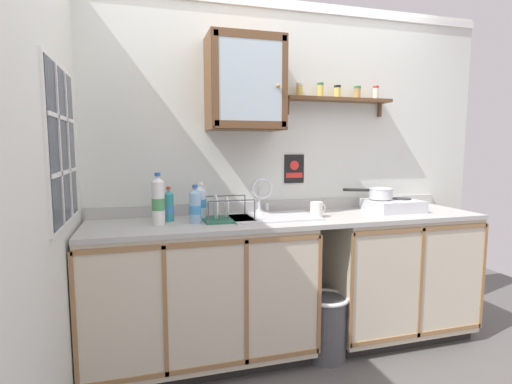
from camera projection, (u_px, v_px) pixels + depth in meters
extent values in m
cube|color=silver|center=(278.00, 173.00, 2.92)|extent=(3.32, 0.05, 2.45)
cube|color=white|center=(281.00, 6.00, 2.76)|extent=(3.32, 0.02, 0.05)
cube|color=silver|center=(36.00, 194.00, 1.60)|extent=(0.05, 3.53, 2.45)
cube|color=black|center=(201.00, 355.00, 2.62)|extent=(1.38, 0.51, 0.08)
cube|color=beige|center=(200.00, 290.00, 2.54)|extent=(1.41, 0.57, 0.83)
cube|color=#997047|center=(206.00, 244.00, 2.22)|extent=(1.41, 0.01, 0.03)
cube|color=#997047|center=(208.00, 368.00, 2.30)|extent=(1.41, 0.01, 0.03)
cube|color=#997047|center=(74.00, 323.00, 2.07)|extent=(0.02, 0.01, 0.76)
cube|color=#997047|center=(165.00, 312.00, 2.20)|extent=(0.02, 0.01, 0.76)
cube|color=#997047|center=(247.00, 303.00, 2.33)|extent=(0.02, 0.01, 0.76)
cube|color=#997047|center=(320.00, 295.00, 2.45)|extent=(0.02, 0.01, 0.76)
cube|color=black|center=(390.00, 327.00, 3.02)|extent=(1.03, 0.51, 0.08)
cube|color=beige|center=(395.00, 271.00, 2.94)|extent=(1.05, 0.57, 0.83)
cube|color=#997047|center=(424.00, 229.00, 2.62)|extent=(1.05, 0.01, 0.03)
cube|color=#997047|center=(419.00, 335.00, 2.70)|extent=(1.05, 0.01, 0.03)
cube|color=#997047|center=(352.00, 291.00, 2.52)|extent=(0.02, 0.01, 0.76)
cube|color=#997047|center=(421.00, 284.00, 2.66)|extent=(0.02, 0.01, 0.76)
cube|color=#997047|center=(483.00, 277.00, 2.80)|extent=(0.02, 0.01, 0.76)
cube|color=#B2B2AD|center=(293.00, 219.00, 2.66)|extent=(2.68, 0.60, 0.03)
cube|color=#B2B2AD|center=(280.00, 206.00, 2.92)|extent=(2.68, 0.02, 0.08)
cube|color=silver|center=(273.00, 217.00, 2.64)|extent=(0.58, 0.38, 0.01)
cube|color=slate|center=(273.00, 234.00, 2.66)|extent=(0.50, 0.30, 0.01)
cube|color=slate|center=(266.00, 222.00, 2.80)|extent=(0.50, 0.01, 0.12)
cube|color=slate|center=(281.00, 231.00, 2.50)|extent=(0.50, 0.01, 0.12)
cylinder|color=#4C4C51|center=(273.00, 234.00, 2.66)|extent=(0.04, 0.04, 0.01)
cylinder|color=silver|center=(259.00, 211.00, 2.83)|extent=(0.05, 0.05, 0.02)
cylinder|color=silver|center=(259.00, 199.00, 2.82)|extent=(0.02, 0.02, 0.16)
torus|color=silver|center=(262.00, 188.00, 2.75)|extent=(0.16, 0.02, 0.16)
cylinder|color=silver|center=(267.00, 206.00, 2.84)|extent=(0.02, 0.02, 0.05)
cube|color=silver|center=(393.00, 205.00, 2.91)|extent=(0.37, 0.32, 0.08)
cylinder|color=#2D2D2D|center=(381.00, 199.00, 2.91)|extent=(0.15, 0.15, 0.01)
cylinder|color=#2D2D2D|center=(401.00, 199.00, 2.95)|extent=(0.15, 0.15, 0.01)
cylinder|color=black|center=(395.00, 209.00, 2.75)|extent=(0.03, 0.02, 0.03)
cylinder|color=black|center=(416.00, 208.00, 2.80)|extent=(0.03, 0.02, 0.03)
cylinder|color=silver|center=(381.00, 194.00, 2.90)|extent=(0.17, 0.17, 0.08)
torus|color=silver|center=(381.00, 189.00, 2.90)|extent=(0.17, 0.17, 0.01)
cylinder|color=black|center=(356.00, 190.00, 2.92)|extent=(0.18, 0.10, 0.02)
cylinder|color=#8CB7E0|center=(195.00, 208.00, 2.44)|extent=(0.07, 0.07, 0.19)
cone|color=#8CB7E0|center=(195.00, 191.00, 2.43)|extent=(0.07, 0.07, 0.03)
cylinder|color=#2D59B2|center=(195.00, 186.00, 2.43)|extent=(0.03, 0.03, 0.02)
cylinder|color=#3F8CCC|center=(195.00, 210.00, 2.45)|extent=(0.07, 0.07, 0.05)
cylinder|color=white|center=(158.00, 203.00, 2.40)|extent=(0.08, 0.08, 0.26)
cone|color=white|center=(158.00, 179.00, 2.39)|extent=(0.07, 0.07, 0.03)
cylinder|color=#2D59B2|center=(157.00, 174.00, 2.38)|extent=(0.03, 0.03, 0.02)
cylinder|color=#4C9959|center=(158.00, 204.00, 2.40)|extent=(0.08, 0.08, 0.07)
cylinder|color=teal|center=(169.00, 208.00, 2.52)|extent=(0.06, 0.06, 0.17)
cone|color=teal|center=(168.00, 192.00, 2.51)|extent=(0.06, 0.06, 0.03)
cylinder|color=red|center=(168.00, 188.00, 2.50)|extent=(0.03, 0.03, 0.02)
cylinder|color=#3F8CCC|center=(169.00, 210.00, 2.52)|extent=(0.06, 0.06, 0.05)
cylinder|color=silver|center=(201.00, 205.00, 2.58)|extent=(0.08, 0.08, 0.19)
cone|color=silver|center=(200.00, 187.00, 2.57)|extent=(0.07, 0.07, 0.03)
cylinder|color=white|center=(200.00, 183.00, 2.57)|extent=(0.03, 0.03, 0.02)
cylinder|color=#3F8CCC|center=(200.00, 203.00, 2.58)|extent=(0.08, 0.08, 0.05)
cube|color=#26664C|center=(228.00, 219.00, 2.56)|extent=(0.32, 0.27, 0.01)
cylinder|color=#4C4F54|center=(208.00, 212.00, 2.40)|extent=(0.01, 0.01, 0.13)
cylinder|color=#4C4F54|center=(255.00, 210.00, 2.48)|extent=(0.01, 0.01, 0.13)
cylinder|color=#4C4F54|center=(202.00, 206.00, 2.63)|extent=(0.01, 0.01, 0.13)
cylinder|color=#4C4F54|center=(245.00, 205.00, 2.71)|extent=(0.01, 0.01, 0.13)
cylinder|color=#4C4F54|center=(232.00, 201.00, 2.43)|extent=(0.29, 0.01, 0.01)
cylinder|color=#4C4F54|center=(224.00, 196.00, 2.66)|extent=(0.29, 0.01, 0.01)
cylinder|color=white|center=(216.00, 207.00, 2.53)|extent=(0.01, 0.17, 0.17)
cylinder|color=white|center=(227.00, 207.00, 2.55)|extent=(0.01, 0.14, 0.14)
cylinder|color=white|center=(316.00, 210.00, 2.65)|extent=(0.08, 0.08, 0.11)
torus|color=white|center=(322.00, 208.00, 2.67)|extent=(0.07, 0.03, 0.07)
cube|color=brown|center=(245.00, 84.00, 2.60)|extent=(0.50, 0.30, 0.61)
cube|color=silver|center=(251.00, 80.00, 2.46)|extent=(0.41, 0.01, 0.50)
cube|color=brown|center=(216.00, 78.00, 2.39)|extent=(0.04, 0.01, 0.57)
cube|color=brown|center=(285.00, 82.00, 2.52)|extent=(0.04, 0.01, 0.57)
cube|color=brown|center=(251.00, 34.00, 2.42)|extent=(0.47, 0.01, 0.05)
cube|color=brown|center=(251.00, 125.00, 2.49)|extent=(0.47, 0.01, 0.05)
sphere|color=olive|center=(278.00, 86.00, 2.49)|extent=(0.02, 0.02, 0.02)
cube|color=brown|center=(339.00, 100.00, 2.89)|extent=(0.82, 0.14, 0.02)
cube|color=brown|center=(287.00, 108.00, 2.85)|extent=(0.02, 0.03, 0.10)
cube|color=brown|center=(379.00, 110.00, 3.05)|extent=(0.02, 0.03, 0.10)
cylinder|color=#E0C659|center=(299.00, 91.00, 2.81)|extent=(0.05, 0.05, 0.08)
cylinder|color=white|center=(300.00, 84.00, 2.81)|extent=(0.05, 0.05, 0.02)
cylinder|color=#E0C659|center=(320.00, 91.00, 2.86)|extent=(0.04, 0.04, 0.09)
cylinder|color=#33723F|center=(321.00, 84.00, 2.85)|extent=(0.05, 0.05, 0.02)
cylinder|color=#E0C659|center=(337.00, 93.00, 2.90)|extent=(0.05, 0.05, 0.08)
cylinder|color=black|center=(337.00, 86.00, 2.89)|extent=(0.05, 0.05, 0.02)
cylinder|color=tan|center=(357.00, 94.00, 2.94)|extent=(0.05, 0.05, 0.08)
cylinder|color=#33723F|center=(357.00, 87.00, 2.93)|extent=(0.05, 0.05, 0.02)
cylinder|color=silver|center=(376.00, 94.00, 2.97)|extent=(0.04, 0.04, 0.08)
cylinder|color=red|center=(376.00, 87.00, 2.97)|extent=(0.04, 0.04, 0.02)
cube|color=black|center=(294.00, 169.00, 2.92)|extent=(0.15, 0.01, 0.21)
cube|color=red|center=(294.00, 175.00, 2.93)|extent=(0.13, 0.00, 0.04)
cylinder|color=red|center=(294.00, 165.00, 2.92)|extent=(0.07, 0.00, 0.07)
cube|color=#262D38|center=(63.00, 145.00, 1.97)|extent=(0.01, 0.64, 0.76)
cube|color=white|center=(61.00, 145.00, 1.97)|extent=(0.02, 0.69, 0.80)
cube|color=white|center=(59.00, 145.00, 1.86)|extent=(0.01, 0.02, 0.76)
cube|color=white|center=(68.00, 145.00, 2.08)|extent=(0.01, 0.02, 0.76)
cube|color=white|center=(66.00, 172.00, 1.99)|extent=(0.01, 0.64, 0.02)
cube|color=white|center=(63.00, 118.00, 1.96)|extent=(0.01, 0.64, 0.02)
cylinder|color=#4C4C51|center=(326.00, 328.00, 2.63)|extent=(0.26, 0.26, 0.42)
torus|color=white|center=(327.00, 298.00, 2.61)|extent=(0.30, 0.30, 0.03)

